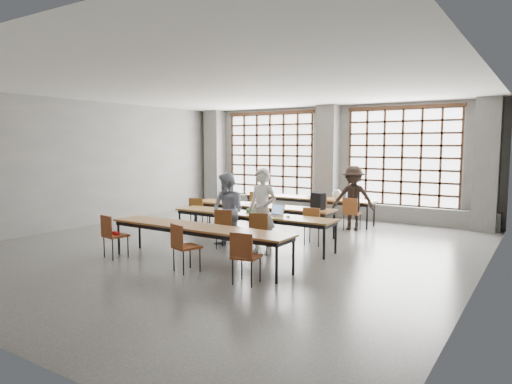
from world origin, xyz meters
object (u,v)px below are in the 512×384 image
(desk_row_d, at_px, (198,229))
(chair_near_mid, at_px, (183,243))
(chair_near_right, at_px, (244,253))
(backpack, at_px, (318,201))
(mouse, at_px, (288,216))
(chair_back_right, at_px, (351,211))
(chair_mid_right, at_px, (313,222))
(student_male, at_px, (262,211))
(desk_row_a, at_px, (308,199))
(chair_front_left, at_px, (225,225))
(desk_row_b, at_px, (261,207))
(chair_back_left, at_px, (257,203))
(student_back, at_px, (353,198))
(laptop_back, at_px, (352,198))
(red_pouch, at_px, (116,233))
(student_female, at_px, (228,211))
(plastic_bag, at_px, (337,194))
(chair_front_right, at_px, (260,229))
(phone, at_px, (256,214))
(green_box, at_px, (252,211))
(chair_mid_left, at_px, (198,210))
(desk_row_c, at_px, (252,216))
(chair_back_mid, at_px, (323,208))
(laptop_front, at_px, (276,212))
(chair_mid_centre, at_px, (261,217))
(chair_near_left, at_px, (112,232))

(desk_row_d, height_order, chair_near_mid, chair_near_mid)
(desk_row_d, distance_m, chair_near_right, 1.64)
(chair_near_mid, height_order, backpack, backpack)
(mouse, bearing_deg, chair_back_right, 84.44)
(chair_mid_right, bearing_deg, student_male, -115.32)
(desk_row_a, distance_m, chair_front_left, 4.19)
(desk_row_b, height_order, chair_back_left, chair_back_left)
(desk_row_b, relative_size, chair_mid_right, 4.55)
(student_back, height_order, laptop_back, student_back)
(red_pouch, bearing_deg, student_female, 54.26)
(chair_front_left, height_order, plastic_bag, plastic_bag)
(desk_row_b, height_order, student_male, student_male)
(chair_back_right, xyz_separation_m, chair_near_mid, (-1.05, -5.44, 0.00))
(chair_back_right, height_order, chair_front_right, same)
(phone, height_order, backpack, backpack)
(mouse, bearing_deg, green_box, 174.29)
(chair_mid_left, relative_size, chair_front_left, 1.00)
(chair_front_left, distance_m, chair_near_mid, 1.94)
(chair_mid_right, distance_m, chair_near_right, 3.26)
(desk_row_a, xyz_separation_m, red_pouch, (-1.33, -5.99, -0.16))
(desk_row_b, relative_size, mouse, 40.82)
(chair_front_left, xyz_separation_m, plastic_bag, (0.81, 4.23, 0.34))
(desk_row_c, xyz_separation_m, mouse, (0.95, -0.02, 0.08))
(chair_mid_right, distance_m, student_female, 1.95)
(chair_mid_right, distance_m, backpack, 0.81)
(laptop_back, height_order, backpack, backpack)
(chair_front_left, bearing_deg, mouse, 26.26)
(chair_back_mid, distance_m, student_back, 0.88)
(student_back, xyz_separation_m, backpack, (-0.26, -1.65, 0.07))
(desk_row_a, distance_m, laptop_front, 3.57)
(student_female, relative_size, mouse, 16.99)
(chair_mid_left, height_order, chair_front_left, same)
(desk_row_c, relative_size, green_box, 16.00)
(desk_row_a, xyz_separation_m, chair_back_right, (1.60, -0.63, -0.13))
(desk_row_a, relative_size, laptop_back, 8.95)
(chair_mid_centre, xyz_separation_m, chair_mid_right, (1.41, 0.00, 0.00))
(desk_row_c, distance_m, chair_front_left, 0.70)
(chair_front_right, xyz_separation_m, mouse, (0.33, 0.61, 0.21))
(student_male, height_order, laptop_front, student_male)
(chair_mid_right, xyz_separation_m, chair_near_right, (0.34, -3.24, 0.00))
(student_back, height_order, phone, student_back)
(student_male, xyz_separation_m, red_pouch, (-2.29, -1.93, -0.40))
(desk_row_b, bearing_deg, chair_mid_left, -158.36)
(student_male, bearing_deg, chair_back_right, 80.05)
(chair_front_left, relative_size, backpack, 2.20)
(desk_row_b, height_order, chair_mid_centre, chair_mid_centre)
(chair_mid_right, xyz_separation_m, mouse, (-0.23, -0.75, 0.21))
(chair_mid_right, distance_m, green_box, 1.41)
(desk_row_d, height_order, laptop_back, laptop_back)
(chair_near_left, xyz_separation_m, student_female, (1.41, 2.01, 0.30))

